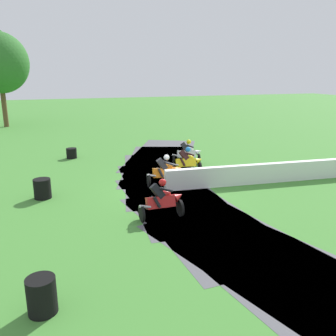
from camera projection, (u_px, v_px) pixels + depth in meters
ground_plane at (168, 190)px, 15.05m from camera, size 120.00×120.00×0.00m
track_asphalt at (183, 189)px, 15.20m from camera, size 7.90×23.62×0.01m
safety_barrier at (290, 171)px, 16.32m from camera, size 12.00×1.37×0.90m
motorcycle_lead_white at (188, 153)px, 19.26m from camera, size 1.73×1.13×1.43m
motorcycle_chase_yellow at (187, 161)px, 17.42m from camera, size 1.72×1.06×1.42m
motorcycle_trailing_orange at (166, 171)px, 15.61m from camera, size 1.70×0.81×1.42m
motorcycle_fourth_red at (162, 200)px, 12.08m from camera, size 1.68×0.82×1.43m
tire_stack_near at (72, 153)px, 20.70m from camera, size 0.60×0.60×0.60m
tire_stack_mid_a at (42, 189)px, 14.02m from camera, size 0.68×0.68×0.80m
tire_stack_mid_b at (42, 296)px, 7.27m from camera, size 0.61×0.61×0.80m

